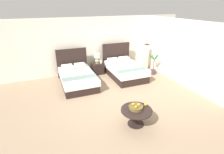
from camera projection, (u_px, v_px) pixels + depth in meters
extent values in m
cube|color=#967D62|center=(119.00, 98.00, 6.16)|extent=(9.38, 9.58, 0.02)
cube|color=silver|center=(92.00, 45.00, 8.21)|extent=(9.38, 0.12, 2.52)
cube|color=silver|center=(180.00, 52.00, 7.06)|extent=(0.12, 5.18, 2.52)
cube|color=black|center=(78.00, 82.00, 7.10)|extent=(1.28, 2.07, 0.28)
cube|color=white|center=(77.00, 76.00, 7.00)|extent=(1.32, 2.11, 0.23)
cube|color=black|center=(72.00, 63.00, 7.81)|extent=(1.31, 0.09, 1.26)
cube|color=white|center=(67.00, 67.00, 7.49)|extent=(0.45, 0.31, 0.14)
cube|color=white|center=(80.00, 65.00, 7.67)|extent=(0.45, 0.31, 0.14)
cylinder|color=beige|center=(74.00, 67.00, 7.37)|extent=(0.68, 0.17, 0.15)
cube|color=slate|center=(80.00, 78.00, 6.54)|extent=(1.30, 0.43, 0.01)
cube|color=black|center=(125.00, 74.00, 7.87)|extent=(1.33, 2.04, 0.31)
cube|color=white|center=(125.00, 68.00, 7.76)|extent=(1.37, 2.08, 0.25)
cube|color=black|center=(116.00, 57.00, 8.56)|extent=(1.37, 0.09, 1.33)
cube|color=white|center=(113.00, 60.00, 8.23)|extent=(0.47, 0.31, 0.14)
cube|color=white|center=(124.00, 58.00, 8.42)|extent=(0.47, 0.31, 0.14)
cylinder|color=beige|center=(121.00, 60.00, 8.12)|extent=(0.71, 0.17, 0.15)
cube|color=slate|center=(132.00, 70.00, 7.15)|extent=(1.35, 0.40, 0.01)
cube|color=black|center=(98.00, 69.00, 8.20)|extent=(0.51, 0.42, 0.50)
sphere|color=tan|center=(99.00, 69.00, 7.98)|extent=(0.02, 0.02, 0.02)
cylinder|color=tan|center=(97.00, 63.00, 8.12)|extent=(0.15, 0.15, 0.02)
ellipsoid|color=tan|center=(97.00, 61.00, 8.07)|extent=(0.21, 0.21, 0.21)
cylinder|color=#99844C|center=(97.00, 58.00, 8.02)|extent=(0.02, 0.02, 0.04)
cylinder|color=#F2E4C1|center=(97.00, 56.00, 7.98)|extent=(0.26, 0.26, 0.19)
cylinder|color=silver|center=(101.00, 62.00, 8.09)|extent=(0.10, 0.10, 0.16)
torus|color=silver|center=(101.00, 60.00, 8.06)|extent=(0.09, 0.09, 0.01)
cylinder|color=black|center=(136.00, 124.00, 4.83)|extent=(0.45, 0.45, 0.02)
cylinder|color=black|center=(136.00, 118.00, 4.75)|extent=(0.11, 0.11, 0.43)
cylinder|color=black|center=(137.00, 110.00, 4.66)|extent=(0.84, 0.84, 0.04)
cylinder|color=brown|center=(136.00, 107.00, 4.68)|extent=(0.37, 0.37, 0.08)
torus|color=brown|center=(136.00, 106.00, 4.67)|extent=(0.39, 0.39, 0.02)
sphere|color=orange|center=(136.00, 107.00, 4.58)|extent=(0.08, 0.08, 0.08)
sphere|color=gold|center=(139.00, 105.00, 4.68)|extent=(0.07, 0.07, 0.07)
sphere|color=gold|center=(133.00, 104.00, 4.70)|extent=(0.08, 0.08, 0.08)
sphere|color=gold|center=(146.00, 104.00, 4.82)|extent=(0.08, 0.08, 0.08)
cube|color=#2B2121|center=(145.00, 69.00, 8.83)|extent=(0.22, 0.22, 0.03)
cube|color=beige|center=(146.00, 57.00, 8.58)|extent=(0.18, 0.18, 1.23)
cube|color=#2B2121|center=(147.00, 44.00, 8.34)|extent=(0.22, 0.22, 0.02)
cylinder|color=#49323B|center=(153.00, 72.00, 8.20)|extent=(0.25, 0.25, 0.22)
cylinder|color=brown|center=(154.00, 65.00, 8.07)|extent=(0.04, 0.04, 0.47)
ellipsoid|color=#317533|center=(156.00, 58.00, 7.98)|extent=(0.28, 0.07, 0.25)
ellipsoid|color=#317533|center=(153.00, 57.00, 8.04)|extent=(0.09, 0.28, 0.26)
ellipsoid|color=#317533|center=(152.00, 57.00, 7.89)|extent=(0.30, 0.11, 0.33)
ellipsoid|color=#317533|center=(156.00, 57.00, 7.82)|extent=(0.06, 0.27, 0.35)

